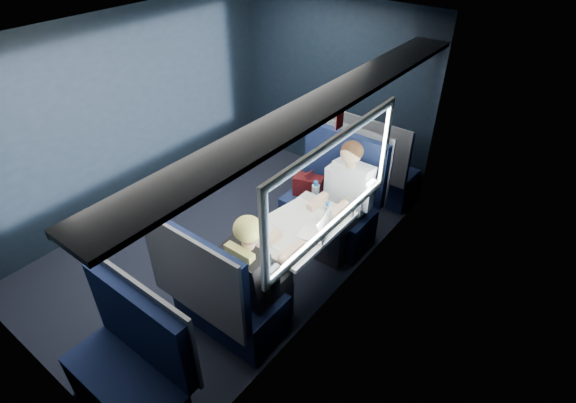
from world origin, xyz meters
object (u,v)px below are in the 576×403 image
Objects in this scene: seat_row_front at (373,169)px; laptop at (320,228)px; seat_bay_near at (331,202)px; seat_bay_far at (221,297)px; cup at (351,212)px; man at (345,196)px; bottle_small at (327,213)px; woman at (255,272)px; seat_row_back at (132,372)px; table at (299,231)px.

seat_row_front is 1.87m from laptop.
seat_bay_near and seat_bay_far have the same top height.
seat_bay_near is 0.76m from cup.
cup is (0.23, -0.28, 0.06)m from man.
man reaches higher than laptop.
cup is at bearing -70.84° from seat_row_front.
bottle_small is (0.36, -0.67, 0.42)m from seat_bay_near.
laptop is (0.15, 0.72, 0.08)m from woman.
seat_bay_near is 1.09× the size of seat_row_back.
laptop is 0.41m from cup.
laptop is at bearing -77.29° from seat_row_front.
woman is at bearing -80.61° from seat_bay_near.
woman is 0.74m from laptop.
seat_bay_far is at bearing -107.95° from bottle_small.
woman is at bearing -84.55° from table.
seat_bay_far is 1.42m from cup.
bottle_small is at bearing 83.74° from woman.
seat_row_back is (0.00, -0.92, -0.00)m from seat_bay_far.
seat_row_front is (0.01, 0.92, -0.01)m from seat_bay_near.
man is 16.00× the size of cup.
man is 3.64× the size of laptop.
woman reaches higher than laptop.
man is at bearing -77.17° from seat_row_front.
seat_bay_near is at bearing 115.66° from laptop.
laptop reaches higher than cup.
seat_row_front is 1.68m from bottle_small.
seat_row_back is (-0.18, -1.80, -0.25)m from table.
bottle_small is (0.35, -1.59, 0.43)m from seat_row_front.
bottle_small reaches higher than cup.
seat_row_back is at bearing -90.00° from seat_bay_far.
seat_row_front is 1.51m from cup.
man is at bearing 80.97° from seat_bay_far.
seat_bay_far is 1.09× the size of seat_row_back.
woman is (0.25, 1.09, 0.32)m from seat_row_back.
seat_row_front reaches higher than laptop.
seat_bay_near reaches higher than seat_row_front.
woman is 16.00× the size of cup.
seat_row_back is at bearing -102.25° from cup.
man is 5.99× the size of bottle_small.
seat_bay_far reaches higher than table.
cup is (0.13, 0.21, -0.06)m from bottle_small.
table is at bearing -77.47° from seat_bay_near.
bottle_small is (0.10, 0.91, 0.11)m from woman.
seat_bay_near is at bearing 137.05° from cup.
laptop is 1.65× the size of bottle_small.
table is 0.93m from seat_bay_far.
seat_row_front is at bearing 95.70° from woman.
seat_bay_near reaches higher than laptop.
seat_bay_near is at bearing 90.37° from seat_bay_far.
woman reaches higher than seat_row_back.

